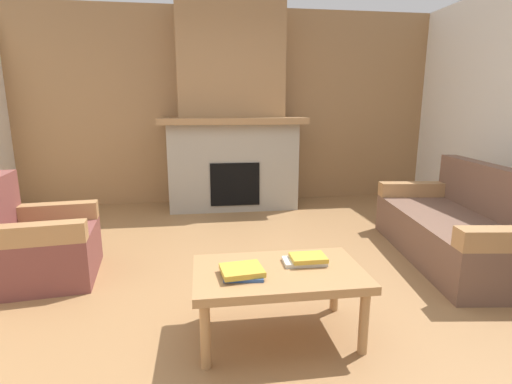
% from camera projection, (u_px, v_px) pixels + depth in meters
% --- Properties ---
extents(ground, '(9.00, 9.00, 0.00)m').
position_uv_depth(ground, '(262.00, 290.00, 2.93)').
color(ground, olive).
extents(wall_back_wood_panel, '(6.00, 0.12, 2.70)m').
position_uv_depth(wall_back_wood_panel, '(230.00, 108.00, 5.54)').
color(wall_back_wood_panel, '#997047').
rests_on(wall_back_wood_panel, ground).
extents(fireplace, '(1.90, 0.82, 2.70)m').
position_uv_depth(fireplace, '(232.00, 122.00, 5.22)').
color(fireplace, gray).
rests_on(fireplace, ground).
extents(couch, '(1.07, 1.90, 0.85)m').
position_uv_depth(couch, '(460.00, 228.00, 3.50)').
color(couch, brown).
rests_on(couch, ground).
extents(armchair, '(0.84, 0.84, 0.85)m').
position_uv_depth(armchair, '(37.00, 245.00, 3.07)').
color(armchair, brown).
rests_on(armchair, ground).
extents(coffee_table, '(1.00, 0.60, 0.43)m').
position_uv_depth(coffee_table, '(279.00, 278.00, 2.28)').
color(coffee_table, '#A87A4C').
rests_on(coffee_table, ground).
extents(book_stack_near_edge, '(0.25, 0.22, 0.05)m').
position_uv_depth(book_stack_near_edge, '(242.00, 272.00, 2.17)').
color(book_stack_near_edge, '#335699').
rests_on(book_stack_near_edge, coffee_table).
extents(book_stack_center, '(0.26, 0.16, 0.05)m').
position_uv_depth(book_stack_center, '(306.00, 260.00, 2.35)').
color(book_stack_center, beige).
rests_on(book_stack_center, coffee_table).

